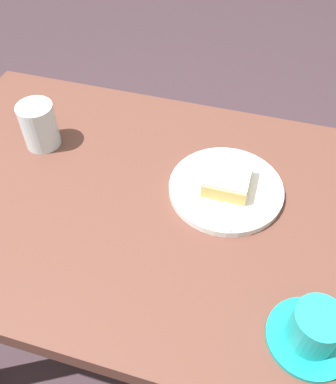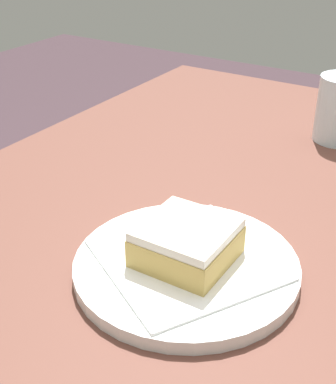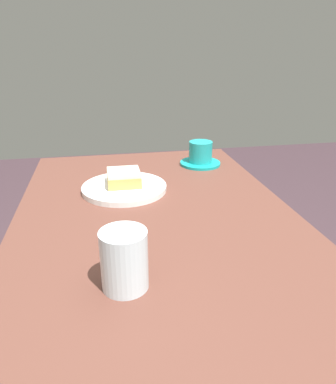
% 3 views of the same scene
% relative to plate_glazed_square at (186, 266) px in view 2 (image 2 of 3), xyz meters
% --- Properties ---
extents(table, '(1.02, 0.67, 0.72)m').
position_rel_plate_glazed_square_xyz_m(table, '(-0.15, -0.06, -0.13)').
color(table, brown).
rests_on(table, ground_plane).
extents(plate_glazed_square, '(0.23, 0.23, 0.01)m').
position_rel_plate_glazed_square_xyz_m(plate_glazed_square, '(0.00, 0.00, 0.00)').
color(plate_glazed_square, white).
rests_on(plate_glazed_square, table).
extents(napkin_glazed_square, '(0.22, 0.22, 0.00)m').
position_rel_plate_glazed_square_xyz_m(napkin_glazed_square, '(0.00, 0.00, 0.01)').
color(napkin_glazed_square, white).
rests_on(napkin_glazed_square, plate_glazed_square).
extents(donut_glazed_square, '(0.09, 0.09, 0.04)m').
position_rel_plate_glazed_square_xyz_m(donut_glazed_square, '(0.00, 0.00, 0.03)').
color(donut_glazed_square, tan).
rests_on(donut_glazed_square, napkin_glazed_square).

